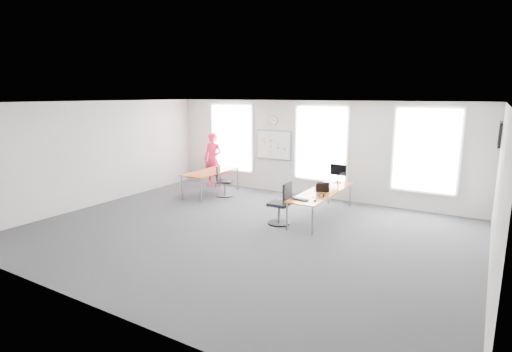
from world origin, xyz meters
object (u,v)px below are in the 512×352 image
Objects in this scene: desk_left at (211,173)px; headphones at (321,195)px; person at (213,159)px; keyboard at (300,199)px; desk_right at (322,193)px; chair_right at (281,206)px; monitor at (338,172)px; chair_left at (223,183)px.

desk_left is 12.39× the size of headphones.
person is 4.43× the size of keyboard.
desk_left reaches higher than desk_right.
desk_right is 16.93× the size of headphones.
keyboard is at bearing 84.59° from chair_right.
keyboard is (-0.13, -1.09, 0.06)m from desk_right.
desk_right is 1.37× the size of desk_left.
chair_right is 2.00× the size of monitor.
chair_left is at bearing -165.24° from monitor.
chair_left reaches higher than keyboard.
headphones is (3.72, -1.06, 0.32)m from chair_left.
desk_left is at bearing -117.37° from chair_right.
person is (-0.69, 1.04, 0.24)m from desk_left.
person is 4.69m from monitor.
chair_right is at bearing -24.84° from desk_left.
chair_right is at bearing -121.00° from desk_right.
chair_right is 3.28m from chair_left.
person reaches higher than desk_right.
chair_left is at bearing 173.29° from keyboard.
chair_left is 1.63m from person.
chair_left is at bearing -46.18° from person.
person reaches higher than monitor.
headphones is 0.32× the size of monitor.
monitor reaches higher than desk_left.
chair_left is at bearing -120.83° from chair_right.
chair_left is at bearing 172.08° from desk_right.
monitor reaches higher than chair_right.
keyboard is (0.51, -0.03, 0.25)m from chair_right.
chair_left is (-2.88, 1.55, -0.04)m from chair_right.
headphones is at bearing 75.88° from keyboard.
desk_right is 4.02m from desk_left.
keyboard is at bearing -22.21° from desk_left.
person is 5.31m from headphones.
person is 3.55× the size of monitor.
keyboard reaches higher than desk_right.
headphones reaches higher than desk_right.
desk_left is 1.98× the size of chair_right.
desk_right is 5.43× the size of monitor.
chair_right is at bearing -142.20° from chair_left.
person reaches higher than chair_left.
desk_left is 4.32m from headphones.
headphones is at bearing -129.76° from chair_left.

